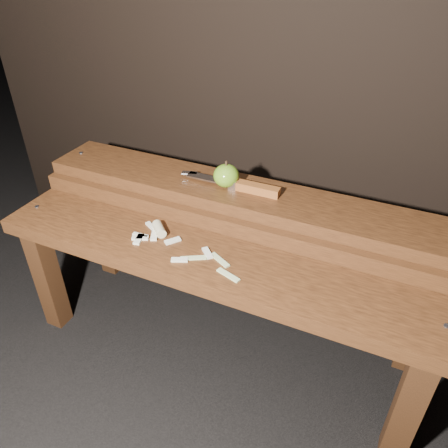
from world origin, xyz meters
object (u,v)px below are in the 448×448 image
at_px(bench_rear_tier, 239,216).
at_px(apple, 226,176).
at_px(bench_front_tier, 205,279).
at_px(knife, 245,186).

bearing_deg(bench_rear_tier, apple, 174.34).
relative_size(bench_front_tier, apple, 15.54).
bearing_deg(knife, apple, -179.47).
height_order(bench_rear_tier, apple, apple).
distance_m(bench_front_tier, bench_rear_tier, 0.23).
relative_size(bench_rear_tier, knife, 3.99).
distance_m(bench_rear_tier, knife, 0.10).
bearing_deg(apple, bench_rear_tier, -5.66).
bearing_deg(bench_rear_tier, knife, 19.77).
xyz_separation_m(bench_front_tier, knife, (0.01, 0.23, 0.16)).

